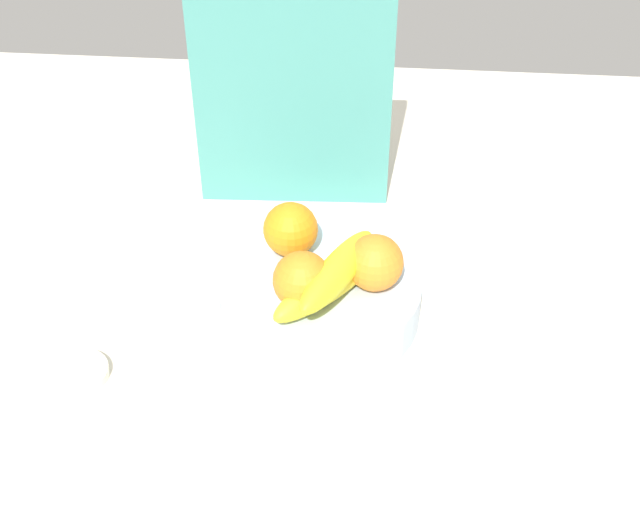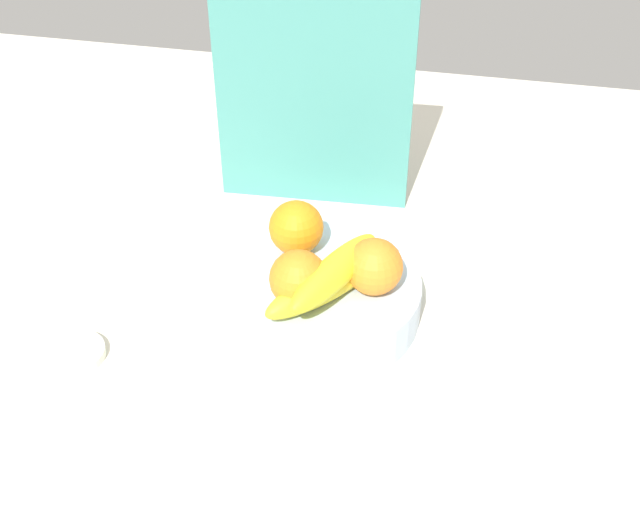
{
  "view_description": "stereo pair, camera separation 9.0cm",
  "coord_description": "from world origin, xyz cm",
  "px_view_note": "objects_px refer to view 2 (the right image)",
  "views": [
    {
      "loc": [
        5.81,
        -81.14,
        72.98
      ],
      "look_at": [
        -1.05,
        -1.85,
        9.46
      ],
      "focal_mm": 46.99,
      "sensor_mm": 36.0,
      "label": 1
    },
    {
      "loc": [
        14.69,
        -79.87,
        72.98
      ],
      "look_at": [
        -1.05,
        -1.85,
        9.46
      ],
      "focal_mm": 46.99,
      "sensor_mm": 36.0,
      "label": 2
    }
  ],
  "objects_px": {
    "orange_front_right": "(299,279)",
    "cutting_board": "(313,91)",
    "jar_lid": "(76,353)",
    "orange_front_left": "(296,228)",
    "fruit_bowl": "(320,297)",
    "banana_bunch": "(330,279)",
    "orange_center": "(374,267)"
  },
  "relations": [
    {
      "from": "orange_front_right",
      "to": "cutting_board",
      "type": "bearing_deg",
      "value": 98.31
    },
    {
      "from": "jar_lid",
      "to": "cutting_board",
      "type": "bearing_deg",
      "value": 61.39
    },
    {
      "from": "orange_front_left",
      "to": "fruit_bowl",
      "type": "bearing_deg",
      "value": -53.22
    },
    {
      "from": "fruit_bowl",
      "to": "jar_lid",
      "type": "distance_m",
      "value": 0.31
    },
    {
      "from": "fruit_bowl",
      "to": "banana_bunch",
      "type": "relative_size",
      "value": 1.48
    },
    {
      "from": "orange_front_left",
      "to": "jar_lid",
      "type": "height_order",
      "value": "orange_front_left"
    },
    {
      "from": "fruit_bowl",
      "to": "orange_front_right",
      "type": "relative_size",
      "value": 3.6
    },
    {
      "from": "orange_front_right",
      "to": "cutting_board",
      "type": "xyz_separation_m",
      "value": [
        -0.04,
        0.3,
        0.09
      ]
    },
    {
      "from": "orange_center",
      "to": "jar_lid",
      "type": "distance_m",
      "value": 0.38
    },
    {
      "from": "orange_front_left",
      "to": "orange_front_right",
      "type": "relative_size",
      "value": 1.0
    },
    {
      "from": "orange_center",
      "to": "jar_lid",
      "type": "height_order",
      "value": "orange_center"
    },
    {
      "from": "orange_center",
      "to": "banana_bunch",
      "type": "height_order",
      "value": "orange_center"
    },
    {
      "from": "orange_front_left",
      "to": "cutting_board",
      "type": "height_order",
      "value": "cutting_board"
    },
    {
      "from": "fruit_bowl",
      "to": "cutting_board",
      "type": "xyz_separation_m",
      "value": [
        -0.06,
        0.26,
        0.15
      ]
    },
    {
      "from": "fruit_bowl",
      "to": "orange_center",
      "type": "xyz_separation_m",
      "value": [
        0.07,
        -0.0,
        0.06
      ]
    },
    {
      "from": "orange_center",
      "to": "banana_bunch",
      "type": "bearing_deg",
      "value": -149.13
    },
    {
      "from": "orange_front_left",
      "to": "orange_center",
      "type": "height_order",
      "value": "same"
    },
    {
      "from": "orange_front_right",
      "to": "orange_center",
      "type": "bearing_deg",
      "value": 25.55
    },
    {
      "from": "orange_center",
      "to": "fruit_bowl",
      "type": "bearing_deg",
      "value": 178.86
    },
    {
      "from": "fruit_bowl",
      "to": "orange_front_right",
      "type": "distance_m",
      "value": 0.08
    },
    {
      "from": "jar_lid",
      "to": "orange_center",
      "type": "bearing_deg",
      "value": 21.33
    },
    {
      "from": "jar_lid",
      "to": "orange_front_right",
      "type": "bearing_deg",
      "value": 19.89
    },
    {
      "from": "orange_front_right",
      "to": "cutting_board",
      "type": "relative_size",
      "value": 0.2
    },
    {
      "from": "orange_front_right",
      "to": "jar_lid",
      "type": "height_order",
      "value": "orange_front_right"
    },
    {
      "from": "orange_front_left",
      "to": "orange_center",
      "type": "bearing_deg",
      "value": -28.05
    },
    {
      "from": "orange_center",
      "to": "orange_front_left",
      "type": "bearing_deg",
      "value": 151.95
    },
    {
      "from": "banana_bunch",
      "to": "orange_front_left",
      "type": "bearing_deg",
      "value": 124.85
    },
    {
      "from": "banana_bunch",
      "to": "jar_lid",
      "type": "height_order",
      "value": "banana_bunch"
    },
    {
      "from": "orange_front_left",
      "to": "cutting_board",
      "type": "bearing_deg",
      "value": 95.3
    },
    {
      "from": "orange_center",
      "to": "jar_lid",
      "type": "xyz_separation_m",
      "value": [
        -0.34,
        -0.13,
        -0.08
      ]
    },
    {
      "from": "orange_front_right",
      "to": "jar_lid",
      "type": "relative_size",
      "value": 0.98
    },
    {
      "from": "fruit_bowl",
      "to": "orange_center",
      "type": "distance_m",
      "value": 0.09
    }
  ]
}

